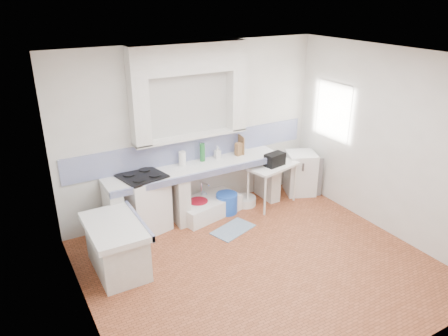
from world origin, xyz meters
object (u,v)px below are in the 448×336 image
stove (144,203)px  fridge (300,173)px  sink (208,207)px  side_table (272,185)px

stove → fridge: stove is taller
sink → side_table: 1.20m
side_table → fridge: bearing=-4.2°
stove → side_table: stove is taller
side_table → fridge: 0.74m
stove → sink: size_ratio=0.84×
side_table → fridge: size_ratio=1.13×
stove → fridge: 2.96m
stove → fridge: bearing=-15.7°
side_table → fridge: (0.73, 0.12, 0.02)m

